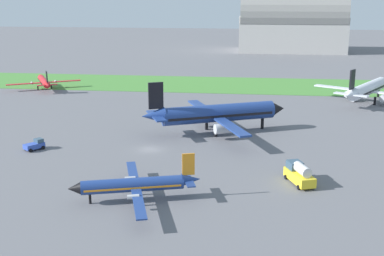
# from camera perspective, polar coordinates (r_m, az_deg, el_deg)

# --- Properties ---
(ground_plane) EXTENTS (600.00, 600.00, 0.00)m
(ground_plane) POSITION_cam_1_polar(r_m,az_deg,el_deg) (96.52, -4.65, -2.35)
(ground_plane) COLOR slate
(grass_taxiway_strip) EXTENTS (360.00, 28.00, 0.08)m
(grass_taxiway_strip) POSITION_cam_1_polar(r_m,az_deg,el_deg) (162.01, 0.13, 4.83)
(grass_taxiway_strip) COLOR #478438
(grass_taxiway_strip) RESTS_ON ground_plane
(airplane_parked_jet_far) EXTENTS (25.51, 25.50, 10.04)m
(airplane_parked_jet_far) POSITION_cam_1_polar(r_m,az_deg,el_deg) (141.94, 18.62, 4.05)
(airplane_parked_jet_far) COLOR silver
(airplane_parked_jet_far) RESTS_ON ground_plane
(airplane_foreground_turboprop) EXTENTS (18.23, 21.11, 6.49)m
(airplane_foreground_turboprop) POSITION_cam_1_polar(r_m,az_deg,el_deg) (73.24, -6.22, -6.18)
(airplane_foreground_turboprop) COLOR navy
(airplane_foreground_turboprop) RESTS_ON ground_plane
(airplane_taxiing_turboprop) EXTENTS (19.19, 16.73, 6.38)m
(airplane_taxiing_turboprop) POSITION_cam_1_polar(r_m,az_deg,el_deg) (159.57, -15.90, 4.94)
(airplane_taxiing_turboprop) COLOR red
(airplane_taxiing_turboprop) RESTS_ON ground_plane
(airplane_midfield_jet) EXTENTS (29.54, 29.69, 11.17)m
(airplane_midfield_jet) POSITION_cam_1_polar(r_m,az_deg,el_deg) (106.38, 2.63, 1.58)
(airplane_midfield_jet) COLOR navy
(airplane_midfield_jet) RESTS_ON ground_plane
(fuel_truck_near_gate) EXTENTS (4.57, 6.93, 3.29)m
(fuel_truck_near_gate) POSITION_cam_1_polar(r_m,az_deg,el_deg) (81.00, 11.67, -4.90)
(fuel_truck_near_gate) COLOR yellow
(fuel_truck_near_gate) RESTS_ON ground_plane
(pushback_tug_midfield) EXTENTS (3.61, 3.96, 1.95)m
(pushback_tug_midfield) POSITION_cam_1_polar(r_m,az_deg,el_deg) (100.07, -16.82, -1.78)
(pushback_tug_midfield) COLOR #334FB2
(pushback_tug_midfield) RESTS_ON ground_plane
(hangar_distant) EXTENTS (48.50, 28.51, 33.18)m
(hangar_distant) POSITION_cam_1_polar(r_m,az_deg,el_deg) (252.12, 10.92, 11.70)
(hangar_distant) COLOR #BCB7B2
(hangar_distant) RESTS_ON ground_plane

